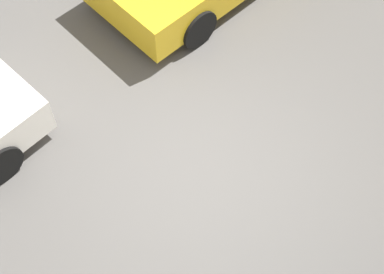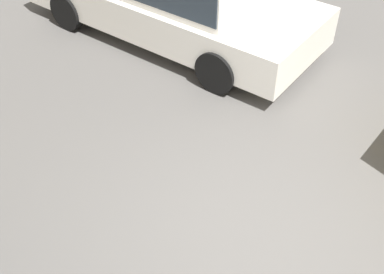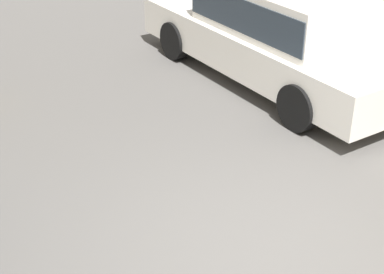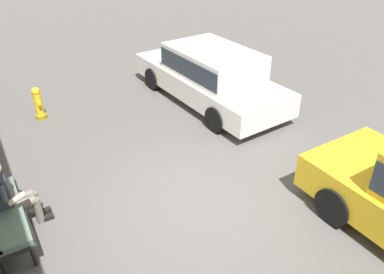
% 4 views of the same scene
% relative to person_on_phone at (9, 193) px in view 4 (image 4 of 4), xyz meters
% --- Properties ---
extents(ground_plane, '(60.00, 60.00, 0.00)m').
position_rel_person_on_phone_xyz_m(ground_plane, '(-1.03, -2.68, -0.68)').
color(ground_plane, '#565451').
extents(person_on_phone, '(0.73, 0.74, 1.31)m').
position_rel_person_on_phone_xyz_m(person_on_phone, '(0.00, 0.00, 0.00)').
color(person_on_phone, '#6B665B').
rests_on(person_on_phone, ground_plane).
extents(parked_car_mid, '(4.75, 2.07, 1.43)m').
position_rel_person_on_phone_xyz_m(parked_car_mid, '(2.25, -5.18, 0.10)').
color(parked_car_mid, white).
rests_on(parked_car_mid, ground_plane).
extents(fire_hydrant, '(0.38, 0.26, 0.81)m').
position_rel_person_on_phone_xyz_m(fire_hydrant, '(3.56, -1.13, -0.29)').
color(fire_hydrant, olive).
rests_on(fire_hydrant, ground_plane).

